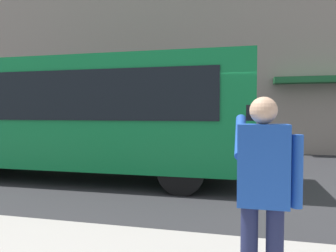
# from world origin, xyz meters

# --- Properties ---
(ground_plane) EXTENTS (60.00, 60.00, 0.00)m
(ground_plane) POSITION_xyz_m (0.00, 0.00, 0.00)
(ground_plane) COLOR #2B2B2D
(building_facade_far) EXTENTS (28.00, 1.55, 12.00)m
(building_facade_far) POSITION_xyz_m (-0.02, -6.80, 5.99)
(building_facade_far) COLOR gray
(building_facade_far) RESTS_ON ground_plane
(red_bus) EXTENTS (9.05, 2.54, 3.08)m
(red_bus) POSITION_xyz_m (4.10, -0.01, 1.68)
(red_bus) COLOR #0F7238
(red_bus) RESTS_ON ground_plane
(pedestrian_photographer) EXTENTS (0.53, 0.52, 1.70)m
(pedestrian_photographer) POSITION_xyz_m (-0.36, 4.93, 1.14)
(pedestrian_photographer) COLOR #1E2347
(pedestrian_photographer) RESTS_ON sidewalk_curb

